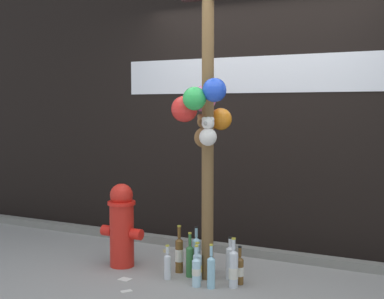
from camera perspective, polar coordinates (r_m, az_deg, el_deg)
name	(u,v)px	position (r m, az deg, el deg)	size (l,w,h in m)	color
ground_plane	(204,288)	(4.38, 1.30, -14.67)	(14.00, 14.00, 0.00)	gray
building_wall	(265,64)	(5.46, 7.84, 9.14)	(10.00, 0.21, 3.77)	black
curb_strip	(250,251)	(5.29, 6.29, -10.85)	(8.00, 0.12, 0.08)	slate
memorial_post	(205,96)	(4.37, 1.41, 5.74)	(0.48, 0.56, 2.67)	brown
fire_hydrant	(122,225)	(4.89, -7.56, -8.02)	(0.42, 0.25, 0.76)	red
bottle_0	(179,254)	(4.72, -1.38, -11.17)	(0.07, 0.07, 0.42)	brown
bottle_1	(208,259)	(4.72, 1.73, -11.70)	(0.07, 0.07, 0.31)	brown
bottle_2	(196,271)	(4.38, 0.48, -12.91)	(0.07, 0.07, 0.34)	#B2DBEA
bottle_3	(196,253)	(4.78, 0.47, -11.05)	(0.08, 0.08, 0.39)	#93CCE0
bottle_4	(197,266)	(4.52, 0.58, -12.40)	(0.08, 0.08, 0.33)	#B2DBEA
bottle_5	(240,270)	(4.45, 5.16, -12.75)	(0.06, 0.06, 0.32)	brown
bottle_6	(190,260)	(4.61, -0.22, -11.77)	(0.07, 0.07, 0.38)	#337038
bottle_7	(233,268)	(4.36, 4.48, -12.64)	(0.08, 0.08, 0.40)	silver
bottle_8	(230,261)	(4.56, 4.14, -11.88)	(0.08, 0.08, 0.36)	silver
bottle_9	(211,271)	(4.34, 2.08, -12.92)	(0.06, 0.06, 0.36)	#93CCE0
bottle_10	(167,265)	(4.56, -2.66, -12.31)	(0.06, 0.06, 0.29)	silver
litter_0	(125,279)	(4.62, -7.24, -13.65)	(0.09, 0.10, 0.01)	silver
litter_2	(166,251)	(5.43, -2.79, -10.83)	(0.13, 0.06, 0.01)	tan
litter_3	(126,291)	(4.34, -7.07, -14.86)	(0.09, 0.05, 0.01)	silver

